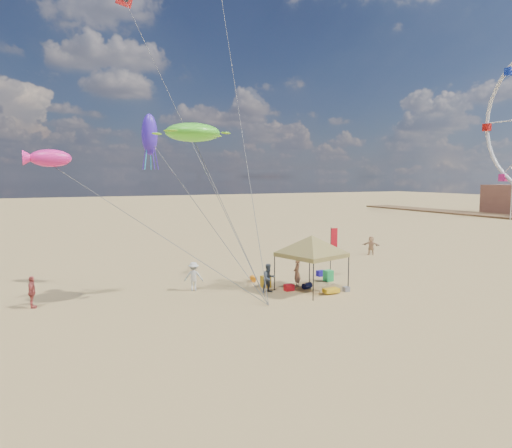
% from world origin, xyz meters
% --- Properties ---
extents(ground, '(280.00, 280.00, 0.00)m').
position_xyz_m(ground, '(0.00, 0.00, 0.00)').
color(ground, tan).
rests_on(ground, ground).
extents(canopy_tent, '(5.91, 5.91, 3.77)m').
position_xyz_m(canopy_tent, '(3.21, 2.23, 3.14)').
color(canopy_tent, black).
rests_on(canopy_tent, ground).
extents(feather_flag, '(0.51, 0.07, 3.35)m').
position_xyz_m(feather_flag, '(6.42, 4.59, 2.22)').
color(feather_flag, black).
rests_on(feather_flag, ground).
extents(cooler_red, '(0.54, 0.38, 0.38)m').
position_xyz_m(cooler_red, '(2.05, 2.80, 0.19)').
color(cooler_red, '#B60E17').
rests_on(cooler_red, ground).
extents(cooler_blue, '(0.54, 0.38, 0.38)m').
position_xyz_m(cooler_blue, '(5.96, 5.28, 0.19)').
color(cooler_blue, '#1A1190').
rests_on(cooler_blue, ground).
extents(bag_navy, '(0.69, 0.54, 0.36)m').
position_xyz_m(bag_navy, '(3.26, 2.75, 0.18)').
color(bag_navy, black).
rests_on(bag_navy, ground).
extents(bag_orange, '(0.54, 0.69, 0.36)m').
position_xyz_m(bag_orange, '(1.15, 5.85, 0.18)').
color(bag_orange, orange).
rests_on(bag_orange, ground).
extents(chair_green, '(0.50, 0.50, 0.70)m').
position_xyz_m(chair_green, '(5.56, 3.86, 0.35)').
color(chair_green, green).
rests_on(chair_green, ground).
extents(chair_yellow, '(0.50, 0.50, 0.70)m').
position_xyz_m(chair_yellow, '(1.20, 4.13, 0.35)').
color(chair_yellow, gold).
rests_on(chair_yellow, ground).
extents(crate_grey, '(0.34, 0.30, 0.28)m').
position_xyz_m(crate_grey, '(4.95, 1.19, 0.14)').
color(crate_grey, slate).
rests_on(crate_grey, ground).
extents(beach_cart, '(0.90, 0.50, 0.24)m').
position_xyz_m(beach_cart, '(3.83, 1.11, 0.20)').
color(beach_cart, gold).
rests_on(beach_cart, ground).
extents(person_near_a, '(0.77, 0.75, 1.78)m').
position_xyz_m(person_near_a, '(2.91, 3.34, 0.89)').
color(person_near_a, tan).
rests_on(person_near_a, ground).
extents(person_near_b, '(0.87, 0.71, 1.68)m').
position_xyz_m(person_near_b, '(0.80, 2.95, 0.84)').
color(person_near_b, '#3A4450').
rests_on(person_near_b, ground).
extents(person_near_c, '(1.25, 1.01, 1.69)m').
position_xyz_m(person_near_c, '(-2.95, 5.27, 0.85)').
color(person_near_c, silver).
rests_on(person_near_c, ground).
extents(person_far_a, '(0.50, 1.00, 1.64)m').
position_xyz_m(person_far_a, '(-11.43, 5.43, 0.82)').
color(person_far_a, '#B54B45').
rests_on(person_far_a, ground).
extents(person_far_c, '(1.27, 1.49, 1.62)m').
position_xyz_m(person_far_c, '(14.57, 10.46, 0.81)').
color(person_far_c, tan).
rests_on(person_far_c, ground).
extents(lamp_north, '(0.50, 0.50, 8.25)m').
position_xyz_m(lamp_north, '(55.00, 26.00, 5.52)').
color(lamp_north, silver).
rests_on(lamp_north, ground).
extents(turtle_kite, '(3.43, 3.08, 0.95)m').
position_xyz_m(turtle_kite, '(-3.69, 2.80, 8.88)').
color(turtle_kite, '#53E32C').
rests_on(turtle_kite, ground).
extents(fish_kite, '(1.98, 1.04, 0.87)m').
position_xyz_m(fish_kite, '(-10.29, 5.09, 7.55)').
color(fish_kite, '#FF238F').
rests_on(fish_kite, ground).
extents(squid_kite, '(1.19, 1.19, 2.43)m').
position_xyz_m(squid_kite, '(-4.78, 7.60, 9.13)').
color(squid_kite, '#4224CA').
rests_on(squid_kite, ground).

